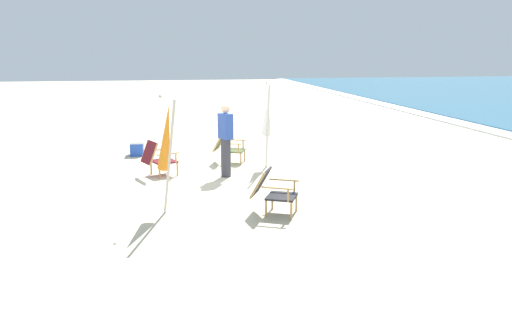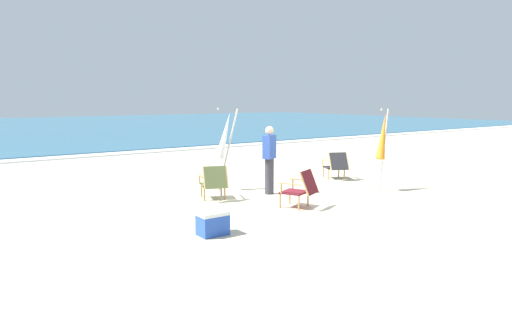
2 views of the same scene
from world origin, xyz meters
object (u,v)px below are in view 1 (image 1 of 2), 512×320
(beach_chair_front_right, at_px, (157,157))
(beach_chair_front_left, at_px, (272,190))
(person_near_chairs, at_px, (226,140))
(umbrella_furled_orange, at_px, (166,139))
(beach_chair_back_right, at_px, (228,146))
(umbrella_furled_white, at_px, (267,113))
(cooler_box, at_px, (137,148))

(beach_chair_front_right, xyz_separation_m, beach_chair_front_left, (3.05, 2.01, -0.01))
(person_near_chairs, bearing_deg, umbrella_furled_orange, -26.10)
(beach_chair_front_right, relative_size, beach_chair_front_left, 0.95)
(beach_chair_back_right, height_order, person_near_chairs, person_near_chairs)
(beach_chair_front_right, bearing_deg, person_near_chairs, 78.62)
(umbrella_furled_white, height_order, umbrella_furled_orange, umbrella_furled_white)
(beach_chair_front_right, height_order, beach_chair_back_right, beach_chair_front_right)
(beach_chair_front_right, relative_size, umbrella_furled_white, 0.43)
(umbrella_furled_orange, bearing_deg, umbrella_furled_white, 143.90)
(beach_chair_back_right, xyz_separation_m, umbrella_furled_orange, (3.98, -1.46, 0.92))
(umbrella_furled_white, distance_m, umbrella_furled_orange, 3.92)
(beach_chair_back_right, distance_m, person_near_chairs, 1.48)
(beach_chair_back_right, height_order, umbrella_furled_white, umbrella_furled_white)
(beach_chair_front_left, bearing_deg, cooler_box, -154.68)
(beach_chair_front_left, bearing_deg, umbrella_furled_orange, -95.75)
(beach_chair_back_right, height_order, cooler_box, beach_chair_back_right)
(beach_chair_front_right, height_order, umbrella_furled_white, umbrella_furled_white)
(beach_chair_front_right, xyz_separation_m, beach_chair_back_right, (-1.11, 1.71, -0.01))
(person_near_chairs, bearing_deg, umbrella_furled_white, 119.63)
(beach_chair_front_right, bearing_deg, beach_chair_back_right, 122.85)
(beach_chair_front_right, distance_m, person_near_chairs, 1.59)
(beach_chair_front_right, bearing_deg, cooler_box, -166.22)
(umbrella_furled_orange, height_order, person_near_chairs, umbrella_furled_orange)
(beach_chair_front_right, bearing_deg, umbrella_furled_orange, 5.02)
(umbrella_furled_white, distance_m, person_near_chairs, 1.31)
(person_near_chairs, bearing_deg, beach_chair_front_right, -101.38)
(beach_chair_front_right, relative_size, umbrella_furled_orange, 0.43)
(umbrella_furled_white, bearing_deg, beach_chair_front_left, -9.40)
(beach_chair_front_left, xyz_separation_m, umbrella_furled_white, (-3.34, 0.55, 0.92))
(beach_chair_back_right, bearing_deg, umbrella_furled_white, 46.17)
(beach_chair_back_right, bearing_deg, cooler_box, -120.61)
(beach_chair_front_left, bearing_deg, person_near_chairs, -169.75)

